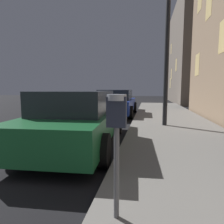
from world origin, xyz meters
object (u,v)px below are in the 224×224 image
parking_meter (117,126)px  street_lamp (168,13)px  car_green (78,119)px  car_blue (116,103)px

parking_meter → street_lamp: 6.27m
car_green → street_lamp: street_lamp is taller
parking_meter → car_green: 3.26m
parking_meter → car_blue: bearing=99.4°
car_green → car_blue: bearing=90.0°
car_blue → street_lamp: size_ratio=0.74×
parking_meter → street_lamp: street_lamp is taller
car_green → car_blue: size_ratio=1.02×
parking_meter → car_green: (-1.47, 2.89, -0.41)m
street_lamp → car_blue: bearing=124.5°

